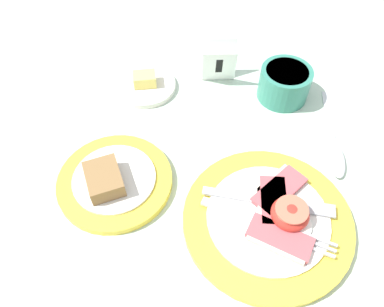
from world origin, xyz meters
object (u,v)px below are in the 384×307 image
Objects in this scene: breakfast_plate at (270,217)px; butter_dish at (145,85)px; number_card at (220,63)px; teaspoon_by_saucer at (334,146)px; bread_plate at (113,181)px; sugar_cup at (284,83)px.

breakfast_plate is 2.14× the size of butter_dish.
butter_dish is 0.14m from number_card.
number_card is at bearing -127.09° from teaspoon_by_saucer.
sugar_cup is (0.26, 0.21, 0.02)m from bread_plate.
breakfast_plate is 1.21× the size of teaspoon_by_saucer.
number_card is (0.13, 0.04, 0.03)m from butter_dish.
sugar_cup reaches higher than teaspoon_by_saucer.
teaspoon_by_saucer is at bearing -20.28° from butter_dish.
bread_plate is 1.55× the size of butter_dish.
butter_dish is at bearing 179.36° from sugar_cup.
sugar_cup reaches higher than butter_dish.
number_card is 0.38× the size of teaspoon_by_saucer.
bread_plate is at bearing -72.36° from teaspoon_by_saucer.
butter_dish is at bearing 129.74° from breakfast_plate.
breakfast_plate is 3.20× the size of number_card.
teaspoon_by_saucer is at bearing 51.19° from breakfast_plate.
butter_dish is 1.50× the size of number_card.
number_card is (0.15, 0.25, 0.03)m from bread_plate.
breakfast_plate is 0.23m from bread_plate.
teaspoon_by_saucer is (0.32, -0.12, -0.00)m from butter_dish.
number_card is (-0.08, 0.29, 0.03)m from breakfast_plate.
number_card reaches higher than butter_dish.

